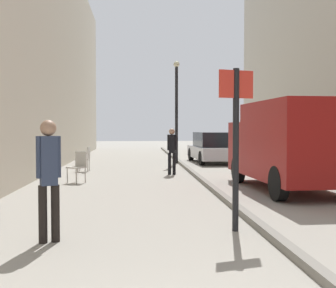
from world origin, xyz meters
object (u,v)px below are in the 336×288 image
object	(u,v)px
pedestrian_main_foreground	(172,148)
street_sign_post	(236,135)
cafe_chair_by_doorway	(78,165)
delivery_van	(290,143)
parked_car	(213,148)
lamp_post	(176,105)
pedestrian_mid_block	(49,172)
cafe_chair_near_window	(86,157)

from	to	relation	value
pedestrian_main_foreground	street_sign_post	size ratio (longest dim) A/B	0.63
pedestrian_main_foreground	cafe_chair_by_doorway	world-z (taller)	pedestrian_main_foreground
delivery_van	parked_car	size ratio (longest dim) A/B	1.15
pedestrian_main_foreground	parked_car	bearing A→B (deg)	-111.94
delivery_van	lamp_post	xyz separation A→B (m)	(-2.20, 8.87, 1.47)
parked_car	lamp_post	bearing A→B (deg)	-175.13
pedestrian_mid_block	delivery_van	size ratio (longest dim) A/B	0.36
pedestrian_main_foreground	delivery_van	distance (m)	4.93
pedestrian_main_foreground	delivery_van	world-z (taller)	delivery_van
pedestrian_main_foreground	lamp_post	distance (m)	5.19
delivery_van	parked_car	world-z (taller)	delivery_van
lamp_post	cafe_chair_near_window	world-z (taller)	lamp_post
parked_car	cafe_chair_near_window	bearing A→B (deg)	-148.38
pedestrian_mid_block	cafe_chair_near_window	bearing A→B (deg)	-106.75
lamp_post	delivery_van	bearing A→B (deg)	-76.06
pedestrian_main_foreground	parked_car	size ratio (longest dim) A/B	0.38
parked_car	lamp_post	distance (m)	2.69
street_sign_post	cafe_chair_by_doorway	distance (m)	7.23
pedestrian_main_foreground	street_sign_post	bearing A→B (deg)	95.62
street_sign_post	lamp_post	distance (m)	13.23
pedestrian_main_foreground	street_sign_post	world-z (taller)	street_sign_post
pedestrian_main_foreground	street_sign_post	xyz separation A→B (m)	(0.34, -8.33, 0.60)
pedestrian_main_foreground	pedestrian_mid_block	bearing A→B (deg)	77.42
pedestrian_main_foreground	cafe_chair_near_window	xyz separation A→B (m)	(-3.17, 1.31, -0.40)
delivery_van	street_sign_post	world-z (taller)	street_sign_post
pedestrian_mid_block	cafe_chair_near_window	world-z (taller)	pedestrian_mid_block
lamp_post	cafe_chair_near_window	bearing A→B (deg)	-137.07
delivery_van	cafe_chair_near_window	size ratio (longest dim) A/B	5.22
parked_car	lamp_post	xyz separation A→B (m)	(-1.77, -0.23, 2.01)
delivery_van	cafe_chair_by_doorway	xyz separation A→B (m)	(-5.82, 2.03, -0.70)
pedestrian_mid_block	lamp_post	world-z (taller)	lamp_post
street_sign_post	lamp_post	bearing A→B (deg)	-106.98
pedestrian_mid_block	delivery_van	world-z (taller)	delivery_van
cafe_chair_near_window	cafe_chair_by_doorway	xyz separation A→B (m)	(0.17, -3.32, 0.00)
lamp_post	pedestrian_main_foreground	bearing A→B (deg)	-97.25
delivery_van	street_sign_post	xyz separation A→B (m)	(-2.48, -4.30, 0.30)
parked_car	delivery_van	bearing A→B (deg)	-89.66
pedestrian_main_foreground	lamp_post	world-z (taller)	lamp_post
pedestrian_main_foreground	cafe_chair_by_doorway	size ratio (longest dim) A/B	1.74
parked_car	cafe_chair_by_doorway	distance (m)	8.89
delivery_van	parked_car	xyz separation A→B (m)	(-0.43, 9.09, -0.54)
cafe_chair_near_window	parked_car	bearing A→B (deg)	-53.42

